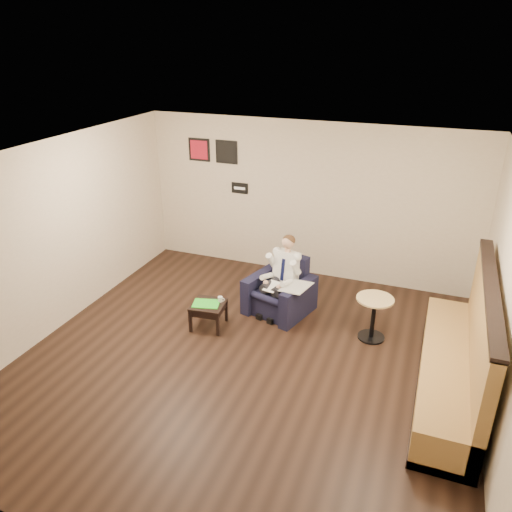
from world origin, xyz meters
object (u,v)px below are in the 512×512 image
(coffee_mug, at_px, (220,299))
(banquette, at_px, (455,340))
(smartphone, at_px, (214,299))
(green_folder, at_px, (206,304))
(cafe_table, at_px, (373,318))
(armchair, at_px, (280,287))
(seated_man, at_px, (276,281))
(side_table, at_px, (209,315))

(coffee_mug, bearing_deg, banquette, -7.14)
(smartphone, bearing_deg, banquette, -3.69)
(green_folder, xyz_separation_m, cafe_table, (2.41, 0.58, -0.07))
(armchair, distance_m, seated_man, 0.20)
(armchair, xyz_separation_m, seated_man, (-0.03, -0.11, 0.16))
(armchair, distance_m, coffee_mug, 1.00)
(side_table, height_order, banquette, banquette)
(side_table, relative_size, green_folder, 1.22)
(coffee_mug, height_order, smartphone, coffee_mug)
(smartphone, distance_m, banquette, 3.47)
(smartphone, height_order, banquette, banquette)
(green_folder, relative_size, cafe_table, 0.59)
(armchair, distance_m, green_folder, 1.22)
(smartphone, xyz_separation_m, cafe_table, (2.36, 0.42, -0.06))
(seated_man, bearing_deg, smartphone, -129.22)
(seated_man, bearing_deg, armchair, 90.00)
(banquette, bearing_deg, side_table, 175.17)
(cafe_table, bearing_deg, seated_man, 174.49)
(banquette, relative_size, cafe_table, 4.40)
(armchair, distance_m, banquette, 2.83)
(smartphone, relative_size, cafe_table, 0.18)
(seated_man, distance_m, banquette, 2.81)
(armchair, distance_m, cafe_table, 1.55)
(smartphone, bearing_deg, cafe_table, 13.57)
(armchair, xyz_separation_m, banquette, (2.59, -1.11, 0.32))
(cafe_table, bearing_deg, coffee_mug, -168.95)
(green_folder, bearing_deg, banquette, -4.46)
(side_table, distance_m, smartphone, 0.25)
(smartphone, bearing_deg, armchair, 42.50)
(green_folder, relative_size, banquette, 0.13)
(banquette, xyz_separation_m, cafe_table, (-1.07, 0.85, -0.42))
(side_table, relative_size, banquette, 0.16)
(coffee_mug, bearing_deg, armchair, 44.14)
(side_table, relative_size, cafe_table, 0.72)
(seated_man, xyz_separation_m, banquette, (2.62, -1.00, 0.16))
(side_table, xyz_separation_m, cafe_table, (2.38, 0.56, 0.14))
(seated_man, distance_m, cafe_table, 1.58)
(coffee_mug, distance_m, banquette, 3.35)
(coffee_mug, bearing_deg, smartphone, 169.33)
(banquette, bearing_deg, seated_man, 159.08)
(side_table, height_order, green_folder, green_folder)
(green_folder, bearing_deg, side_table, 40.12)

